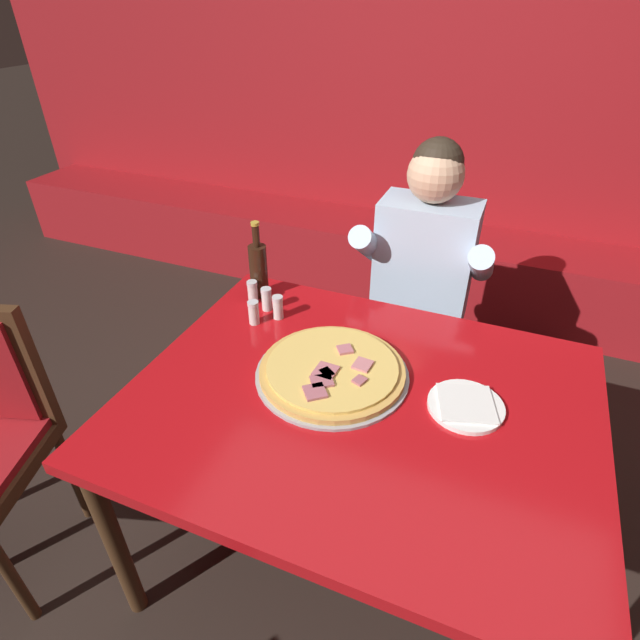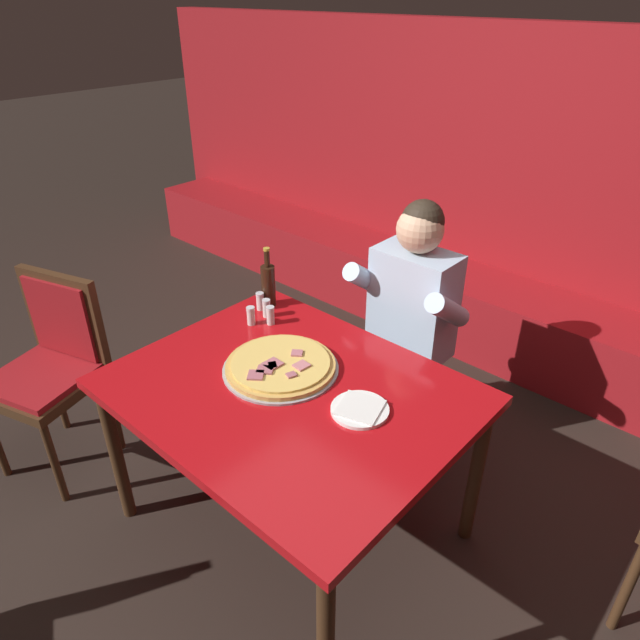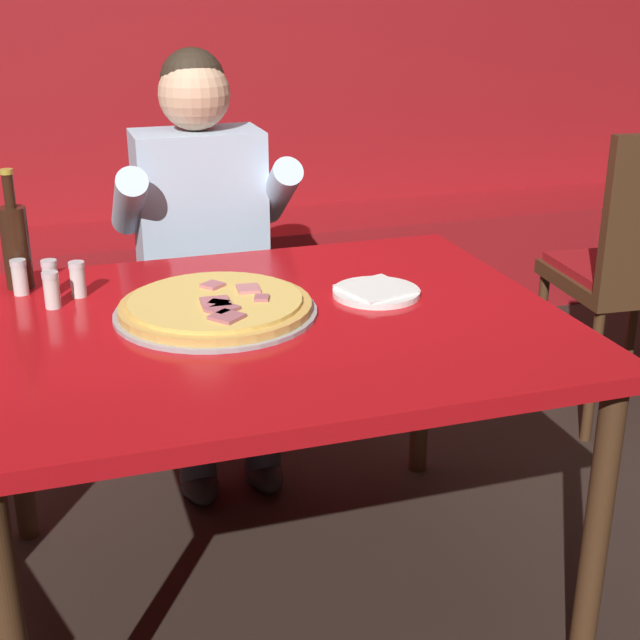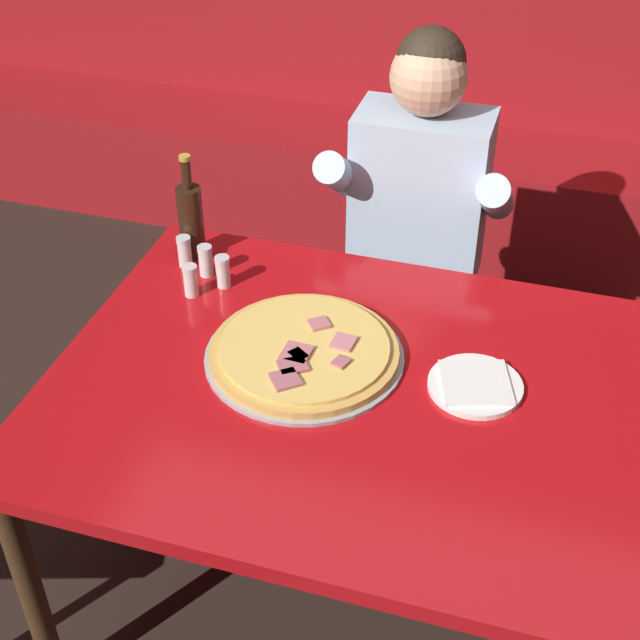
% 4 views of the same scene
% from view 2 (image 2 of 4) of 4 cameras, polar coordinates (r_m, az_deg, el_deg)
% --- Properties ---
extents(ground_plane, '(24.00, 24.00, 0.00)m').
position_cam_2_polar(ground_plane, '(2.69, -2.60, -19.59)').
color(ground_plane, black).
extents(booth_wall_panel, '(6.80, 0.16, 1.90)m').
position_cam_2_polar(booth_wall_panel, '(3.77, 21.36, 11.27)').
color(booth_wall_panel, maroon).
rests_on(booth_wall_panel, ground_plane).
extents(booth_bench, '(6.46, 0.48, 0.46)m').
position_cam_2_polar(booth_bench, '(3.78, 17.44, -0.06)').
color(booth_bench, maroon).
rests_on(booth_bench, ground_plane).
extents(main_dining_table, '(1.30, 1.03, 0.75)m').
position_cam_2_polar(main_dining_table, '(2.22, -3.01, -8.27)').
color(main_dining_table, '#422816').
rests_on(main_dining_table, ground_plane).
extents(pizza, '(0.46, 0.46, 0.05)m').
position_cam_2_polar(pizza, '(2.26, -3.97, -4.59)').
color(pizza, '#9E9EA3').
rests_on(pizza, main_dining_table).
extents(plate_white_paper, '(0.21, 0.21, 0.02)m').
position_cam_2_polar(plate_white_paper, '(2.06, 4.01, -8.89)').
color(plate_white_paper, white).
rests_on(plate_white_paper, main_dining_table).
extents(beer_bottle, '(0.07, 0.07, 0.29)m').
position_cam_2_polar(beer_bottle, '(2.67, -5.20, 3.59)').
color(beer_bottle, black).
rests_on(beer_bottle, main_dining_table).
extents(shaker_parmesan, '(0.04, 0.04, 0.09)m').
position_cam_2_polar(shaker_parmesan, '(2.67, -6.00, 1.81)').
color(shaker_parmesan, silver).
rests_on(shaker_parmesan, main_dining_table).
extents(shaker_red_pepper_flakes, '(0.04, 0.04, 0.09)m').
position_cam_2_polar(shaker_red_pepper_flakes, '(2.61, -5.37, 1.12)').
color(shaker_red_pepper_flakes, silver).
rests_on(shaker_red_pepper_flakes, main_dining_table).
extents(shaker_black_pepper, '(0.04, 0.04, 0.09)m').
position_cam_2_polar(shaker_black_pepper, '(2.55, -6.92, 0.35)').
color(shaker_black_pepper, silver).
rests_on(shaker_black_pepper, main_dining_table).
extents(shaker_oregano, '(0.04, 0.04, 0.09)m').
position_cam_2_polar(shaker_oregano, '(2.55, -4.97, 0.39)').
color(shaker_oregano, silver).
rests_on(shaker_oregano, main_dining_table).
extents(diner_seated_blue_shirt, '(0.53, 0.53, 1.27)m').
position_cam_2_polar(diner_seated_blue_shirt, '(2.67, 8.21, -0.38)').
color(diner_seated_blue_shirt, black).
rests_on(diner_seated_blue_shirt, ground_plane).
extents(dining_chair_far_right, '(0.55, 0.55, 0.95)m').
position_cam_2_polar(dining_chair_far_right, '(2.93, -25.22, -3.60)').
color(dining_chair_far_right, '#422816').
rests_on(dining_chair_far_right, ground_plane).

